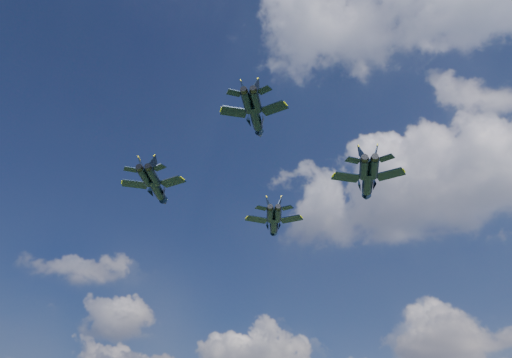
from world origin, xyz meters
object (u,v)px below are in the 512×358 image
Objects in this scene: jet_lead at (274,224)px; jet_left at (157,189)px; jet_slot at (256,118)px; jet_right at (367,183)px.

jet_left is at bearing -139.73° from jet_lead.
jet_lead is at bearing 93.17° from jet_slot.
jet_right is (36.62, 14.94, -1.80)m from jet_left.
jet_lead reaches higher than jet_left.
jet_lead reaches higher than jet_slot.
jet_right is at bearing -54.95° from jet_lead.
jet_left is 30.32m from jet_slot.
jet_left is 0.95× the size of jet_right.
jet_lead is 1.17× the size of jet_slot.
jet_left is 1.18× the size of jet_slot.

